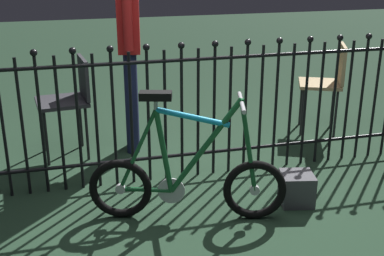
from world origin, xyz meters
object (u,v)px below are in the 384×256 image
chair_tan (329,78)px  chair_charcoal (71,95)px  person_visitor (129,30)px  bicycle (187,179)px  display_crate (297,188)px

chair_tan → chair_charcoal: bearing=179.4°
chair_charcoal → person_visitor: 0.74m
bicycle → chair_charcoal: 1.50m
chair_tan → chair_charcoal: (-2.39, 0.02, 0.00)m
bicycle → person_visitor: 1.53m
chair_tan → person_visitor: size_ratio=0.49×
person_visitor → display_crate: 1.88m
bicycle → chair_tan: 2.16m
person_visitor → chair_charcoal: bearing=179.4°
display_crate → chair_tan: bearing=54.4°
chair_charcoal → bicycle: bearing=-62.7°
chair_tan → person_visitor: 1.95m
bicycle → chair_tan: size_ratio=1.48×
chair_tan → chair_charcoal: 2.39m
bicycle → person_visitor: person_visitor is taller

